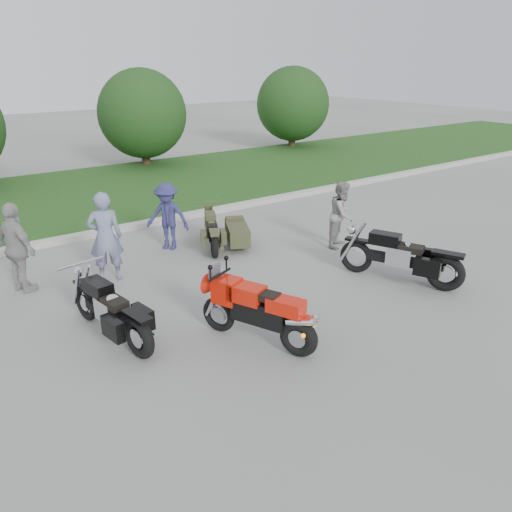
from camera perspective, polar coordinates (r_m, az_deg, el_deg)
ground at (r=8.98m, az=-0.33°, el=-7.15°), size 80.00×80.00×0.00m
curb at (r=13.90m, az=-14.82°, el=3.12°), size 60.00×0.30×0.15m
grass_strip at (r=17.71m, az=-19.83°, el=6.48°), size 60.00×8.00×0.14m
tree_mid_right at (r=21.78m, az=-12.86°, el=15.55°), size 3.60×3.60×4.00m
tree_far_right at (r=25.98m, az=4.22°, el=16.93°), size 3.60×3.60×4.00m
sportbike_red at (r=7.97m, az=0.38°, el=-6.27°), size 1.02×2.02×1.01m
cruiser_left at (r=8.47m, az=-15.99°, el=-6.35°), size 0.64×2.38×0.92m
cruiser_right at (r=10.63m, az=16.64°, el=-0.35°), size 1.23×2.43×0.99m
cruiser_sidecar at (r=12.17m, az=-3.35°, el=2.65°), size 1.51×1.91×0.79m
person_stripe at (r=10.60m, az=-16.84°, el=2.09°), size 0.80×0.65×1.89m
person_grey at (r=12.29m, az=9.79°, el=4.72°), size 0.98×0.91×1.62m
person_denim at (r=12.11m, az=-10.08°, el=4.47°), size 1.15×1.19×1.63m
person_back at (r=10.69m, az=-25.63°, el=0.81°), size 0.80×1.15×1.82m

